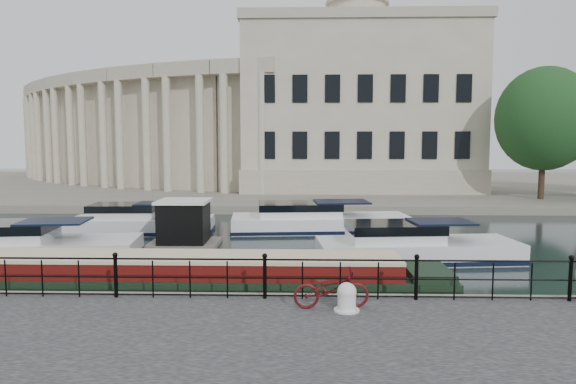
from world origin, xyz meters
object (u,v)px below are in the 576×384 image
at_px(bicycle, 331,289).
at_px(narrowboat, 191,281).
at_px(mooring_bollard, 347,298).
at_px(harbour_hut, 184,225).

bearing_deg(bicycle, narrowboat, 48.37).
relative_size(mooring_bollard, harbour_hut, 0.23).
xyz_separation_m(bicycle, narrowboat, (-4.19, 3.07, -0.68)).
bearing_deg(mooring_bollard, narrowboat, 144.25).
xyz_separation_m(bicycle, harbour_hut, (-6.13, 10.52, -0.09)).
xyz_separation_m(bicycle, mooring_bollard, (0.37, -0.21, -0.16)).
height_order(mooring_bollard, harbour_hut, harbour_hut).
bearing_deg(bicycle, harbour_hut, 24.83).
bearing_deg(mooring_bollard, bicycle, 150.17).
height_order(bicycle, mooring_bollard, bicycle).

